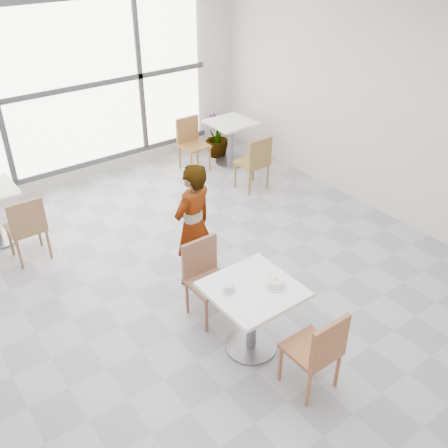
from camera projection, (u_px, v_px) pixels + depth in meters
floor at (209, 286)px, 5.85m from camera, size 7.00×7.00×0.00m
ceiling at (203, 9)px, 4.27m from camera, size 7.00×7.00×0.00m
wall_back at (71, 87)px, 7.45m from camera, size 6.00×0.00×6.00m
wall_right at (394, 110)px, 6.58m from camera, size 0.00×7.00×7.00m
window at (73, 88)px, 7.41m from camera, size 4.60×0.07×2.52m
main_table at (252, 307)px, 4.76m from camera, size 0.80×0.80×0.75m
chair_near at (318, 349)px, 4.33m from camera, size 0.42×0.42×0.87m
chair_far at (206, 274)px, 5.23m from camera, size 0.42×0.42×0.87m
oatmeal_bowl at (276, 282)px, 4.65m from camera, size 0.21×0.21×0.09m
coffee_cup at (229, 288)px, 4.59m from camera, size 0.16×0.13×0.07m
person at (193, 226)px, 5.57m from camera, size 0.61×0.47×1.49m
bg_table_right at (231, 136)px, 8.48m from camera, size 0.70×0.70×0.75m
bg_chair_left_near at (27, 225)px, 6.05m from camera, size 0.42×0.42×0.87m
bg_chair_right_near at (255, 160)px, 7.63m from camera, size 0.42×0.42×0.87m
bg_chair_right_far at (191, 140)px, 8.30m from camera, size 0.42×0.42×0.87m
plant_right at (217, 136)px, 8.81m from camera, size 0.51×0.51×0.73m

